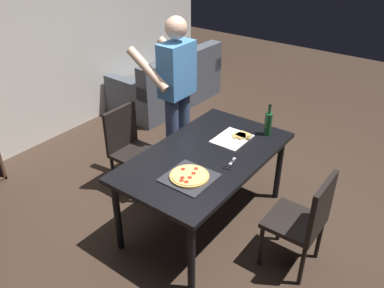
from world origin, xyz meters
TOP-DOWN VIEW (x-y plane):
  - ground_plane at (0.00, 0.00)m, footprint 12.00×12.00m
  - back_wall at (0.00, 2.60)m, footprint 6.40×0.10m
  - dining_table at (0.00, 0.00)m, footprint 1.64×0.94m
  - chair_near_camera at (-0.00, -0.96)m, footprint 0.42×0.42m
  - chair_far_side at (0.00, 0.96)m, footprint 0.42×0.42m
  - couch at (1.90, 1.99)m, footprint 1.72×0.90m
  - person_serving_pizza at (0.52, 0.74)m, footprint 0.55×0.54m
  - pepperoni_pizza_on_tray at (-0.38, -0.10)m, footprint 0.38×0.38m
  - pizza_slices_on_towel at (0.40, -0.07)m, footprint 0.36×0.28m
  - wine_bottle at (0.64, -0.27)m, footprint 0.07×0.07m
  - kitchen_scissors at (-0.04, -0.27)m, footprint 0.20×0.09m

SIDE VIEW (x-z plane):
  - ground_plane at x=0.00m, z-range 0.00..0.00m
  - couch at x=1.90m, z-range -0.12..0.73m
  - chair_near_camera at x=0.00m, z-range 0.06..0.96m
  - chair_far_side at x=0.00m, z-range 0.06..0.96m
  - dining_table at x=0.00m, z-range 0.30..1.05m
  - kitchen_scissors at x=-0.04m, z-range 0.75..0.76m
  - pizza_slices_on_towel at x=0.40m, z-range 0.75..0.78m
  - pepperoni_pizza_on_tray at x=-0.38m, z-range 0.75..0.78m
  - wine_bottle at x=0.64m, z-range 0.71..1.03m
  - person_serving_pizza at x=0.52m, z-range 0.12..1.87m
  - back_wall at x=0.00m, z-range 0.00..2.80m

